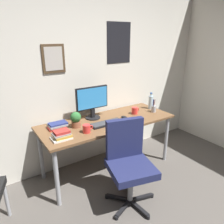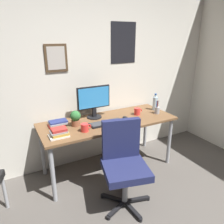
{
  "view_description": "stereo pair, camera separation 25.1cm",
  "coord_description": "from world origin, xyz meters",
  "px_view_note": "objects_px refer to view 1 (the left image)",
  "views": [
    {
      "loc": [
        -1.24,
        -0.49,
        1.79
      ],
      "look_at": [
        0.16,
        1.62,
        0.88
      ],
      "focal_mm": 34.23,
      "sensor_mm": 36.0,
      "label": 1
    },
    {
      "loc": [
        -1.02,
        -0.62,
        1.79
      ],
      "look_at": [
        0.16,
        1.62,
        0.88
      ],
      "focal_mm": 34.23,
      "sensor_mm": 36.0,
      "label": 2
    }
  ],
  "objects_px": {
    "water_bottle": "(151,102)",
    "computer_mouse": "(124,117)",
    "keyboard": "(106,123)",
    "book_stack_right": "(57,125)",
    "monitor": "(92,101)",
    "potted_plant": "(76,119)",
    "coffee_mug_near": "(135,111)",
    "book_stack_left": "(62,135)",
    "office_chair": "(128,159)",
    "pen_cup": "(154,108)",
    "coffee_mug_far": "(87,129)"
  },
  "relations": [
    {
      "from": "office_chair",
      "to": "pen_cup",
      "type": "relative_size",
      "value": 4.75
    },
    {
      "from": "coffee_mug_far",
      "to": "potted_plant",
      "type": "relative_size",
      "value": 0.66
    },
    {
      "from": "coffee_mug_far",
      "to": "book_stack_right",
      "type": "height_order",
      "value": "coffee_mug_far"
    },
    {
      "from": "keyboard",
      "to": "coffee_mug_far",
      "type": "relative_size",
      "value": 3.37
    },
    {
      "from": "pen_cup",
      "to": "book_stack_left",
      "type": "distance_m",
      "value": 1.44
    },
    {
      "from": "coffee_mug_near",
      "to": "water_bottle",
      "type": "bearing_deg",
      "value": 7.81
    },
    {
      "from": "book_stack_right",
      "to": "potted_plant",
      "type": "bearing_deg",
      "value": -25.17
    },
    {
      "from": "keyboard",
      "to": "book_stack_right",
      "type": "xyz_separation_m",
      "value": [
        -0.56,
        0.22,
        0.02
      ]
    },
    {
      "from": "pen_cup",
      "to": "coffee_mug_near",
      "type": "bearing_deg",
      "value": 162.03
    },
    {
      "from": "coffee_mug_near",
      "to": "book_stack_right",
      "type": "bearing_deg",
      "value": 173.41
    },
    {
      "from": "coffee_mug_far",
      "to": "pen_cup",
      "type": "distance_m",
      "value": 1.14
    },
    {
      "from": "office_chair",
      "to": "potted_plant",
      "type": "relative_size",
      "value": 4.87
    },
    {
      "from": "book_stack_left",
      "to": "potted_plant",
      "type": "bearing_deg",
      "value": 38.41
    },
    {
      "from": "potted_plant",
      "to": "book_stack_right",
      "type": "bearing_deg",
      "value": 154.83
    },
    {
      "from": "coffee_mug_near",
      "to": "book_stack_left",
      "type": "xyz_separation_m",
      "value": [
        -1.16,
        -0.18,
        -0.0
      ]
    },
    {
      "from": "monitor",
      "to": "computer_mouse",
      "type": "bearing_deg",
      "value": -36.9
    },
    {
      "from": "coffee_mug_near",
      "to": "book_stack_left",
      "type": "height_order",
      "value": "same"
    },
    {
      "from": "potted_plant",
      "to": "coffee_mug_near",
      "type": "bearing_deg",
      "value": -2.0
    },
    {
      "from": "office_chair",
      "to": "water_bottle",
      "type": "height_order",
      "value": "water_bottle"
    },
    {
      "from": "book_stack_left",
      "to": "coffee_mug_near",
      "type": "bearing_deg",
      "value": 8.68
    },
    {
      "from": "water_bottle",
      "to": "pen_cup",
      "type": "height_order",
      "value": "water_bottle"
    },
    {
      "from": "potted_plant",
      "to": "book_stack_right",
      "type": "distance_m",
      "value": 0.24
    },
    {
      "from": "office_chair",
      "to": "potted_plant",
      "type": "height_order",
      "value": "office_chair"
    },
    {
      "from": "keyboard",
      "to": "water_bottle",
      "type": "xyz_separation_m",
      "value": [
        0.89,
        0.14,
        0.09
      ]
    },
    {
      "from": "computer_mouse",
      "to": "book_stack_right",
      "type": "height_order",
      "value": "book_stack_right"
    },
    {
      "from": "coffee_mug_near",
      "to": "coffee_mug_far",
      "type": "bearing_deg",
      "value": -168.24
    },
    {
      "from": "monitor",
      "to": "potted_plant",
      "type": "height_order",
      "value": "monitor"
    },
    {
      "from": "monitor",
      "to": "keyboard",
      "type": "height_order",
      "value": "monitor"
    },
    {
      "from": "book_stack_right",
      "to": "office_chair",
      "type": "bearing_deg",
      "value": -56.79
    },
    {
      "from": "keyboard",
      "to": "book_stack_left",
      "type": "height_order",
      "value": "book_stack_left"
    },
    {
      "from": "coffee_mug_far",
      "to": "monitor",
      "type": "bearing_deg",
      "value": 52.82
    },
    {
      "from": "pen_cup",
      "to": "water_bottle",
      "type": "bearing_deg",
      "value": 63.61
    },
    {
      "from": "potted_plant",
      "to": "keyboard",
      "type": "bearing_deg",
      "value": -19.53
    },
    {
      "from": "monitor",
      "to": "coffee_mug_near",
      "type": "height_order",
      "value": "monitor"
    },
    {
      "from": "monitor",
      "to": "computer_mouse",
      "type": "distance_m",
      "value": 0.48
    },
    {
      "from": "keyboard",
      "to": "pen_cup",
      "type": "distance_m",
      "value": 0.82
    },
    {
      "from": "keyboard",
      "to": "computer_mouse",
      "type": "height_order",
      "value": "computer_mouse"
    },
    {
      "from": "pen_cup",
      "to": "book_stack_right",
      "type": "distance_m",
      "value": 1.4
    },
    {
      "from": "water_bottle",
      "to": "coffee_mug_near",
      "type": "xyz_separation_m",
      "value": [
        -0.35,
        -0.05,
        -0.06
      ]
    },
    {
      "from": "monitor",
      "to": "coffee_mug_far",
      "type": "height_order",
      "value": "monitor"
    },
    {
      "from": "pen_cup",
      "to": "book_stack_right",
      "type": "bearing_deg",
      "value": 171.02
    },
    {
      "from": "water_bottle",
      "to": "computer_mouse",
      "type": "bearing_deg",
      "value": -168.49
    },
    {
      "from": "coffee_mug_far",
      "to": "book_stack_right",
      "type": "bearing_deg",
      "value": 128.43
    },
    {
      "from": "potted_plant",
      "to": "computer_mouse",
      "type": "bearing_deg",
      "value": -8.89
    },
    {
      "from": "keyboard",
      "to": "book_stack_right",
      "type": "bearing_deg",
      "value": 158.37
    },
    {
      "from": "office_chair",
      "to": "coffee_mug_near",
      "type": "relative_size",
      "value": 7.67
    },
    {
      "from": "monitor",
      "to": "office_chair",
      "type": "bearing_deg",
      "value": -91.23
    },
    {
      "from": "keyboard",
      "to": "water_bottle",
      "type": "distance_m",
      "value": 0.9
    },
    {
      "from": "keyboard",
      "to": "coffee_mug_far",
      "type": "height_order",
      "value": "coffee_mug_far"
    },
    {
      "from": "water_bottle",
      "to": "office_chair",
      "type": "bearing_deg",
      "value": -144.09
    }
  ]
}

